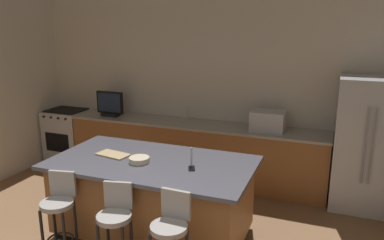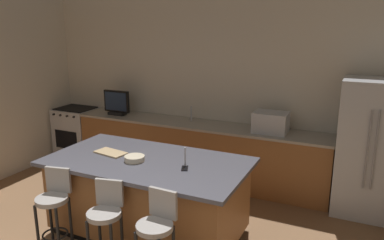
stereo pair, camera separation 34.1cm
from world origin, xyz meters
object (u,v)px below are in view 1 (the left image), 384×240
range_oven (68,135)px  fruit_bowl (139,160)px  cutting_board (113,154)px  refrigerator (366,144)px  bar_stool_left (59,209)px  bar_stool_center (116,223)px  bar_stool_right (171,235)px  microwave (268,121)px  tv_monitor (110,105)px  kitchen_island (153,197)px  cell_phone (192,168)px

range_oven → fruit_bowl: fruit_bowl is taller
fruit_bowl → cutting_board: (-0.41, 0.10, -0.02)m
refrigerator → bar_stool_left: refrigerator is taller
range_oven → cutting_board: size_ratio=2.43×
range_oven → bar_stool_center: size_ratio=1.01×
bar_stool_right → fruit_bowl: bearing=136.5°
microwave → bar_stool_center: 2.75m
bar_stool_left → bar_stool_right: bar_stool_right is taller
fruit_bowl → cutting_board: fruit_bowl is taller
refrigerator → fruit_bowl: size_ratio=7.71×
microwave → tv_monitor: 2.64m
cutting_board → range_oven: bearing=140.4°
refrigerator → bar_stool_right: (-1.73, -2.50, -0.30)m
kitchen_island → bar_stool_center: bar_stool_center is taller
tv_monitor → cutting_board: (1.11, -1.66, -0.19)m
range_oven → bar_stool_center: 3.60m
cell_phone → tv_monitor: bearing=118.3°
fruit_bowl → tv_monitor: bearing=130.8°
kitchen_island → range_oven: (-2.59, 1.72, -0.00)m
bar_stool_left → fruit_bowl: size_ratio=4.10×
range_oven → fruit_bowl: (2.48, -1.81, 0.49)m
range_oven → refrigerator: bearing=-0.6°
tv_monitor → bar_stool_left: (0.92, -2.44, -0.56)m
kitchen_island → fruit_bowl: (-0.11, -0.09, 0.49)m
bar_stool_center → cutting_board: cutting_board is taller
bar_stool_right → cutting_board: bar_stool_right is taller
bar_stool_right → fruit_bowl: (-0.72, 0.74, 0.37)m
range_oven → tv_monitor: 1.16m
range_oven → cell_phone: range_oven is taller
kitchen_island → refrigerator: bearing=35.4°
kitchen_island → microwave: microwave is taller
fruit_bowl → cutting_board: 0.42m
kitchen_island → bar_stool_center: 0.79m
bar_stool_center → bar_stool_right: (0.61, -0.05, 0.03)m
kitchen_island → bar_stool_left: 1.05m
refrigerator → bar_stool_center: bearing=-133.8°
range_oven → bar_stool_right: size_ratio=0.97×
kitchen_island → tv_monitor: size_ratio=4.81×
kitchen_island → bar_stool_right: bar_stool_right is taller
refrigerator → fruit_bowl: 3.01m
kitchen_island → fruit_bowl: size_ratio=10.05×
kitchen_island → bar_stool_left: bearing=-132.2°
range_oven → cutting_board: 2.73m
cell_phone → bar_stool_center: bearing=-148.4°
range_oven → cutting_board: bearing=-39.6°
cutting_board → refrigerator: bearing=30.1°
kitchen_island → microwave: (1.02, 1.72, 0.60)m
refrigerator → tv_monitor: refrigerator is taller
refrigerator → cutting_board: bearing=-149.9°
kitchen_island → cutting_board: (-0.52, 0.01, 0.46)m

